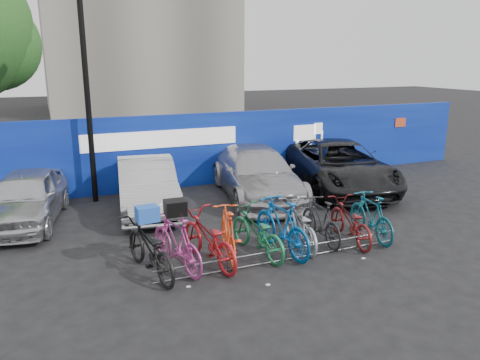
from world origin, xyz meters
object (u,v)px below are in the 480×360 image
car_0 (26,197)px  bike_8 (350,222)px  bike_0 (149,248)px  bike_1 (176,242)px  bike_rack (286,254)px  car_2 (257,173)px  bike_3 (228,233)px  car_3 (339,166)px  bike_5 (282,226)px  bike_7 (321,221)px  bike_9 (371,216)px  lamppost (87,90)px  car_1 (147,185)px  bike_6 (300,225)px  bike_2 (208,239)px  bike_4 (257,232)px

car_0 → bike_8: car_0 is taller
bike_0 → bike_1: bike_1 is taller
bike_rack → car_2: (1.42, 4.57, 0.58)m
bike_rack → bike_0: (-2.74, 0.49, 0.39)m
bike_3 → car_3: bearing=-131.9°
car_2 → bike_5: size_ratio=2.51×
bike_1 → bike_7: (3.42, 0.11, -0.05)m
bike_5 → bike_9: size_ratio=1.12×
lamppost → car_3: bearing=-12.0°
lamppost → bike_5: 6.99m
lamppost → car_1: (1.27, -1.43, -2.56)m
car_3 → bike_1: size_ratio=2.89×
lamppost → bike_rack: 7.48m
bike_rack → car_0: bearing=137.0°
car_2 → bike_6: car_2 is taller
bike_9 → bike_7: bearing=-5.3°
bike_0 → bike_9: bearing=167.7°
bike_5 → bike_9: 2.33m
bike_rack → car_1: bearing=112.9°
car_2 → bike_3: (-2.47, -3.95, -0.18)m
bike_0 → bike_7: 3.98m
bike_2 → bike_3: (0.47, 0.10, 0.02)m
lamppost → bike_6: (3.88, -5.36, -2.76)m
lamppost → bike_4: 6.70m
bike_3 → bike_0: bearing=17.1°
bike_rack → car_1: (-1.93, 4.57, 0.55)m
bike_2 → bike_5: (1.65, -0.06, 0.07)m
car_1 → bike_7: car_1 is taller
car_2 → bike_9: bearing=-66.7°
bike_7 → bike_9: (1.22, -0.23, 0.02)m
bike_8 → bike_3: bearing=2.9°
bike_7 → bike_8: bike_7 is taller
car_0 → bike_3: bearing=-33.6°
bike_4 → bike_7: bearing=174.0°
bike_rack → car_3: 6.17m
bike_rack → bike_7: bearing=27.3°
car_3 → bike_8: bearing=-107.8°
lamppost → bike_6: lamppost is taller
bike_rack → bike_1: 2.28m
car_0 → bike_4: 6.17m
car_1 → bike_3: bearing=-69.8°
bike_3 → bike_7: bearing=-167.1°
car_2 → bike_6: (-0.74, -3.94, -0.24)m
bike_1 → car_0: bearing=-70.3°
bike_0 → bike_8: 4.61m
bike_3 → bike_8: (2.91, -0.22, -0.07)m
bike_2 → bike_4: size_ratio=1.06×
car_3 → bike_4: size_ratio=2.80×
bike_1 → bike_3: bearing=170.1°
bike_5 → bike_9: bearing=172.3°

